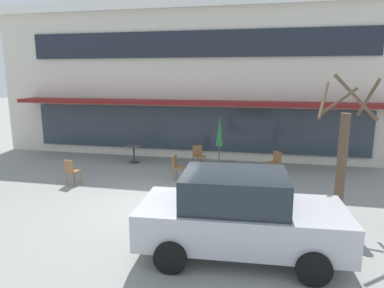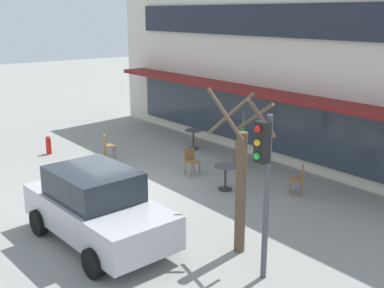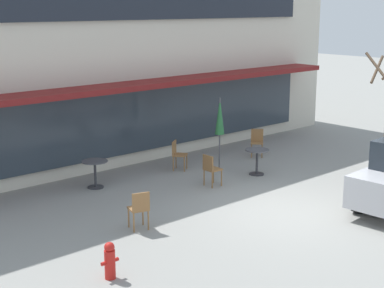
{
  "view_description": "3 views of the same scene",
  "coord_description": "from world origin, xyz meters",
  "views": [
    {
      "loc": [
        3.07,
        -8.69,
        3.7
      ],
      "look_at": [
        0.53,
        3.39,
        1.2
      ],
      "focal_mm": 32.0,
      "sensor_mm": 36.0,
      "label": 1
    },
    {
      "loc": [
        12.23,
        -6.65,
        5.24
      ],
      "look_at": [
        -0.36,
        3.15,
        0.87
      ],
      "focal_mm": 45.0,
      "sensor_mm": 36.0,
      "label": 2
    },
    {
      "loc": [
        -10.57,
        -8.45,
        4.86
      ],
      "look_at": [
        -0.03,
        3.29,
        1.12
      ],
      "focal_mm": 55.0,
      "sensor_mm": 36.0,
      "label": 3
    }
  ],
  "objects": [
    {
      "name": "ground_plane",
      "position": [
        0.0,
        0.0,
        0.0
      ],
      "size": [
        80.0,
        80.0,
        0.0
      ],
      "primitive_type": "plane",
      "color": "gray"
    },
    {
      "name": "building_facade",
      "position": [
        0.0,
        9.96,
        3.46
      ],
      "size": [
        18.56,
        9.1,
        6.91
      ],
      "color": "beige",
      "rests_on": "ground"
    },
    {
      "name": "cafe_table_near_wall",
      "position": [
        -2.28,
        4.72,
        0.52
      ],
      "size": [
        0.7,
        0.7,
        0.76
      ],
      "color": "#333338",
      "rests_on": "ground"
    },
    {
      "name": "cafe_table_streetside",
      "position": [
        1.94,
        2.64,
        0.52
      ],
      "size": [
        0.7,
        0.7,
        0.76
      ],
      "color": "#333338",
      "rests_on": "ground"
    },
    {
      "name": "patio_umbrella_green_folded",
      "position": [
        1.5,
        3.76,
        1.63
      ],
      "size": [
        0.28,
        0.28,
        2.2
      ],
      "color": "#4C4C51",
      "rests_on": "ground"
    },
    {
      "name": "cafe_chair_0",
      "position": [
        0.15,
        2.72,
        0.53
      ],
      "size": [
        0.42,
        0.42,
        0.89
      ],
      "color": "olive",
      "rests_on": "ground"
    },
    {
      "name": "cafe_chair_1",
      "position": [
        -3.25,
        1.44,
        0.53
      ],
      "size": [
        0.5,
        0.5,
        0.89
      ],
      "color": "olive",
      "rests_on": "ground"
    },
    {
      "name": "cafe_chair_2",
      "position": [
        0.54,
        4.58,
        0.53
      ],
      "size": [
        0.56,
        0.56,
        0.89
      ],
      "color": "olive",
      "rests_on": "ground"
    },
    {
      "name": "cafe_chair_3",
      "position": [
        3.57,
        4.11,
        0.53
      ],
      "size": [
        0.56,
        0.56,
        0.89
      ],
      "color": "olive",
      "rests_on": "ground"
    },
    {
      "name": "fire_hydrant",
      "position": [
        -5.09,
        -0.11,
        0.35
      ],
      "size": [
        0.36,
        0.2,
        0.71
      ],
      "color": "red",
      "rests_on": "ground"
    }
  ]
}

